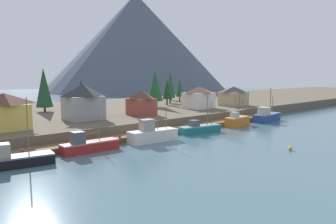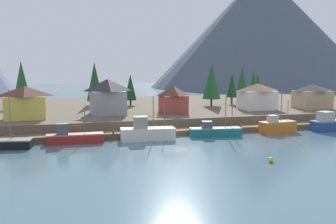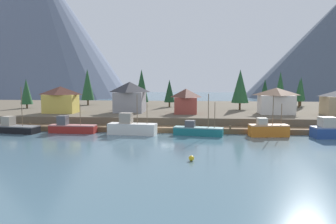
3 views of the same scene
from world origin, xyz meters
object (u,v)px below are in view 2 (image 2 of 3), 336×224
at_px(house_red, 173,99).
at_px(conifer_back_left, 253,82).
at_px(fishing_boat_orange, 277,126).
at_px(conifer_back_right, 95,82).
at_px(conifer_near_right, 242,81).
at_px(fishing_boat_blue, 332,123).
at_px(conifer_near_left, 130,87).
at_px(conifer_centre, 212,81).
at_px(fishing_boat_red, 73,137).
at_px(fishing_boat_teal, 215,131).
at_px(house_white, 257,96).
at_px(fishing_boat_white, 147,132).
at_px(conifer_far_right, 232,85).
at_px(channel_buoy, 271,160).
at_px(house_yellow, 25,102).
at_px(house_tan, 312,96).
at_px(conifer_mid_right, 258,84).
at_px(conifer_far_left, 22,81).
at_px(house_grey, 108,96).

bearing_deg(house_red, conifer_back_left, 38.02).
height_order(fishing_boat_orange, conifer_back_right, conifer_back_right).
height_order(house_red, conifer_near_right, conifer_near_right).
xyz_separation_m(fishing_boat_blue, conifer_near_left, (-33.06, 34.44, 5.80)).
height_order(fishing_boat_blue, conifer_centre, conifer_centre).
bearing_deg(conifer_centre, fishing_boat_red, -143.12).
distance_m(fishing_boat_orange, conifer_near_right, 35.72).
height_order(fishing_boat_teal, house_white, house_white).
height_order(fishing_boat_white, fishing_boat_orange, fishing_boat_orange).
bearing_deg(fishing_boat_teal, fishing_boat_white, -170.32).
relative_size(fishing_boat_orange, conifer_centre, 0.73).
bearing_deg(conifer_far_right, fishing_boat_white, -135.46).
relative_size(fishing_boat_teal, conifer_back_right, 0.85).
bearing_deg(channel_buoy, house_yellow, 133.11).
bearing_deg(conifer_back_left, conifer_near_right, -134.61).
bearing_deg(conifer_near_right, channel_buoy, -113.58).
distance_m(house_tan, conifer_far_right, 20.17).
xyz_separation_m(fishing_boat_orange, channel_buoy, (-13.50, -19.91, -0.87)).
relative_size(conifer_mid_right, channel_buoy, 11.67).
bearing_deg(house_yellow, channel_buoy, -46.89).
bearing_deg(fishing_boat_orange, house_tan, 32.38).
height_order(fishing_boat_red, house_white, house_white).
height_order(fishing_boat_blue, conifer_back_right, conifer_back_right).
xyz_separation_m(fishing_boat_blue, conifer_back_left, (6.05, 42.22, 6.33)).
bearing_deg(conifer_far_left, conifer_centre, -15.08).
bearing_deg(fishing_boat_red, conifer_back_right, 79.91).
bearing_deg(house_grey, conifer_mid_right, 21.49).
xyz_separation_m(fishing_boat_teal, conifer_back_left, (30.72, 41.87, 6.73)).
bearing_deg(fishing_boat_teal, fishing_boat_orange, 10.21).
distance_m(fishing_boat_white, house_red, 18.88).
relative_size(house_white, conifer_mid_right, 0.97).
xyz_separation_m(fishing_boat_red, conifer_back_right, (7.53, 36.27, 7.53)).
distance_m(house_red, conifer_near_right, 31.43).
distance_m(fishing_boat_blue, conifer_near_right, 34.88).
bearing_deg(conifer_near_left, house_tan, -25.26).
relative_size(fishing_boat_blue, house_white, 1.18).
distance_m(house_yellow, house_tan, 64.14).
xyz_separation_m(fishing_boat_teal, conifer_back_right, (-17.02, 36.88, 7.64)).
relative_size(fishing_boat_red, house_tan, 1.17).
bearing_deg(house_yellow, fishing_boat_red, -59.81).
distance_m(house_yellow, house_red, 29.70).
height_order(house_tan, house_white, house_white).
relative_size(fishing_boat_teal, conifer_mid_right, 1.14).
bearing_deg(house_white, fishing_boat_teal, -136.83).
height_order(fishing_boat_blue, conifer_back_left, conifer_back_left).
bearing_deg(house_red, house_white, 3.12).
bearing_deg(fishing_boat_blue, conifer_near_left, 126.89).
xyz_separation_m(house_grey, conifer_near_left, (8.11, 16.67, 0.87)).
relative_size(conifer_near_left, conifer_back_left, 0.91).
bearing_deg(house_yellow, fishing_boat_blue, -14.35).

